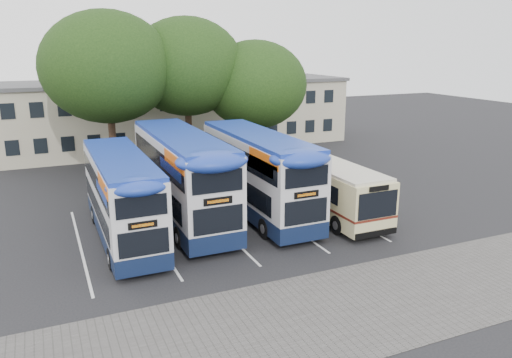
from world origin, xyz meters
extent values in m
plane|color=black|center=(0.00, 0.00, 0.00)|extent=(120.00, 120.00, 0.00)
cube|color=#595654|center=(-2.00, -5.00, 0.01)|extent=(40.00, 6.00, 0.01)
cube|color=silver|center=(-10.75, 5.00, 0.01)|extent=(0.12, 11.00, 0.01)
cube|color=silver|center=(-7.25, 5.00, 0.01)|extent=(0.12, 11.00, 0.01)
cube|color=silver|center=(-3.75, 5.00, 0.01)|extent=(0.12, 11.00, 0.01)
cube|color=silver|center=(-0.25, 5.00, 0.01)|extent=(0.12, 11.00, 0.01)
cube|color=silver|center=(3.25, 5.00, 0.01)|extent=(0.12, 11.00, 0.01)
cube|color=#AFA38D|center=(0.00, 27.00, 3.00)|extent=(32.00, 8.00, 6.00)
cube|color=#4C4C4F|center=(0.00, 27.00, 6.05)|extent=(32.40, 8.40, 0.30)
cube|color=black|center=(0.00, 22.98, 1.70)|extent=(30.00, 0.06, 1.20)
cube|color=black|center=(0.00, 22.98, 4.50)|extent=(30.00, 0.06, 1.20)
cylinder|color=gray|center=(6.00, 20.00, 4.50)|extent=(0.14, 0.14, 9.00)
cube|color=gray|center=(6.00, 20.00, 9.00)|extent=(0.12, 0.80, 0.12)
cube|color=gray|center=(6.00, 19.60, 8.95)|extent=(0.25, 0.50, 0.12)
cylinder|color=black|center=(-7.25, 17.45, 2.88)|extent=(0.50, 0.50, 5.77)
ellipsoid|color=black|center=(-7.25, 17.45, 7.84)|extent=(9.02, 9.02, 7.67)
cylinder|color=black|center=(-1.43, 18.18, 2.85)|extent=(0.50, 0.50, 5.70)
ellipsoid|color=black|center=(-1.43, 18.18, 7.75)|extent=(8.55, 8.55, 7.27)
cylinder|color=black|center=(3.62, 17.01, 2.33)|extent=(0.50, 0.50, 4.67)
ellipsoid|color=black|center=(3.62, 17.01, 6.35)|extent=(7.94, 7.94, 6.75)
cube|color=#101B3A|center=(-8.61, 5.17, 0.67)|extent=(2.41, 10.11, 0.77)
cube|color=silver|center=(-8.61, 5.17, 2.55)|extent=(2.41, 10.11, 2.98)
cube|color=#1A369F|center=(-8.61, 5.17, 4.09)|extent=(2.36, 9.91, 0.29)
cube|color=black|center=(-8.61, 5.46, 1.73)|extent=(2.45, 8.95, 0.96)
cube|color=black|center=(-8.61, 5.17, 3.23)|extent=(2.45, 9.53, 0.87)
cube|color=orange|center=(-7.39, 1.85, 3.76)|extent=(0.02, 3.08, 0.53)
cube|color=black|center=(-8.61, 0.09, 2.46)|extent=(1.16, 0.06, 0.29)
cylinder|color=black|center=(-9.69, 8.11, 0.48)|extent=(0.29, 0.96, 0.96)
cylinder|color=black|center=(-7.52, 8.11, 0.48)|extent=(0.29, 0.96, 0.96)
cylinder|color=black|center=(-9.69, 1.85, 0.48)|extent=(0.29, 0.96, 0.96)
cylinder|color=black|center=(-7.52, 1.85, 0.48)|extent=(0.29, 0.96, 0.96)
cube|color=#B60C23|center=(-7.38, 6.38, 3.23)|extent=(0.02, 3.85, 0.82)
cube|color=#101B3A|center=(-5.18, 6.63, 0.76)|extent=(2.73, 11.46, 0.87)
cube|color=silver|center=(-5.18, 6.63, 2.89)|extent=(2.73, 11.46, 3.38)
cube|color=#1A369F|center=(-5.18, 6.63, 4.64)|extent=(2.67, 11.23, 0.33)
cube|color=black|center=(-5.18, 6.95, 1.96)|extent=(2.77, 10.15, 1.09)
cube|color=black|center=(-5.18, 6.63, 3.66)|extent=(2.77, 10.81, 0.98)
cube|color=orange|center=(-3.81, 2.86, 4.26)|extent=(0.02, 3.49, 0.60)
cube|color=black|center=(-5.18, 0.86, 2.78)|extent=(1.31, 0.06, 0.33)
cylinder|color=black|center=(-6.41, 9.95, 0.55)|extent=(0.33, 1.09, 1.09)
cylinder|color=black|center=(-3.95, 9.95, 0.55)|extent=(0.33, 1.09, 1.09)
cylinder|color=black|center=(-6.41, 2.86, 0.55)|extent=(0.33, 1.09, 1.09)
cylinder|color=black|center=(-3.95, 2.86, 0.55)|extent=(0.33, 1.09, 1.09)
cube|color=#101B3A|center=(-1.02, 6.02, 0.74)|extent=(2.63, 11.04, 0.84)
cube|color=silver|center=(-1.02, 6.02, 2.79)|extent=(2.63, 11.04, 3.26)
cube|color=#1A369F|center=(-1.02, 6.02, 4.47)|extent=(2.58, 10.82, 0.32)
cube|color=black|center=(-1.02, 6.34, 1.89)|extent=(2.67, 9.77, 1.05)
cube|color=black|center=(-1.02, 6.02, 3.52)|extent=(2.67, 10.41, 0.95)
cube|color=orange|center=(0.31, 2.40, 4.10)|extent=(0.02, 3.36, 0.58)
cube|color=black|center=(-1.02, 0.47, 2.68)|extent=(1.26, 0.06, 0.32)
cylinder|color=black|center=(-2.20, 9.23, 0.53)|extent=(0.32, 1.05, 1.05)
cylinder|color=black|center=(0.17, 9.23, 0.53)|extent=(0.32, 1.05, 1.05)
cylinder|color=black|center=(-2.20, 2.40, 0.53)|extent=(0.32, 1.05, 1.05)
cylinder|color=black|center=(0.17, 2.40, 0.53)|extent=(0.32, 1.05, 1.05)
cube|color=beige|center=(2.52, 4.84, 1.59)|extent=(2.52, 10.08, 2.57)
cube|color=beige|center=(2.52, 4.84, 2.92)|extent=(2.42, 9.67, 0.20)
cube|color=black|center=(2.52, 5.34, 2.02)|extent=(2.56, 8.06, 0.91)
cube|color=maroon|center=(2.52, 4.84, 1.16)|extent=(2.55, 10.10, 0.12)
cube|color=black|center=(2.52, -0.22, 1.91)|extent=(2.22, 0.06, 1.31)
cylinder|color=black|center=(1.38, 1.41, 0.50)|extent=(0.30, 1.01, 1.01)
cylinder|color=black|center=(3.66, 1.41, 0.50)|extent=(0.30, 1.01, 1.01)
cylinder|color=black|center=(1.38, 7.86, 0.50)|extent=(0.30, 1.01, 1.01)
cylinder|color=black|center=(3.66, 7.86, 0.50)|extent=(0.30, 1.01, 1.01)
camera|label=1|loc=(-11.94, -18.66, 9.35)|focal=35.00mm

